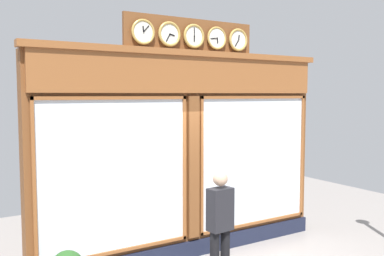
# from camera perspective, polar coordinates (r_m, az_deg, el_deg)

# --- Properties ---
(shop_facade) EXTENTS (5.49, 0.42, 4.04)m
(shop_facade) POSITION_cam_1_polar(r_m,az_deg,el_deg) (7.27, -0.51, -3.28)
(shop_facade) COLOR brown
(shop_facade) RESTS_ON ground_plane
(pedestrian) EXTENTS (0.38, 0.25, 1.69)m
(pedestrian) POSITION_cam_1_polar(r_m,az_deg,el_deg) (6.29, 3.80, -12.61)
(pedestrian) COLOR black
(pedestrian) RESTS_ON ground_plane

